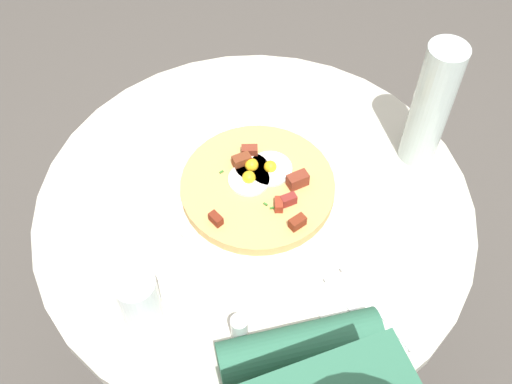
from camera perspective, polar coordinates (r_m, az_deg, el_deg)
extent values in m
plane|color=#4C4742|center=(1.79, -0.10, -14.09)|extent=(6.00, 6.00, 0.00)
cylinder|color=beige|center=(1.18, -0.15, -1.42)|extent=(0.83, 0.83, 0.03)
cylinder|color=#333338|center=(1.49, -0.12, -9.19)|extent=(0.10, 0.10, 0.67)
cylinder|color=#333338|center=(1.78, -0.10, -13.95)|extent=(0.37, 0.37, 0.02)
cylinder|color=#2D664C|center=(1.00, 4.06, -13.95)|extent=(0.10, 0.27, 0.07)
cylinder|color=silver|center=(1.18, 0.15, 0.02)|extent=(0.34, 0.34, 0.01)
cylinder|color=tan|center=(1.17, 0.15, 0.51)|extent=(0.29, 0.29, 0.02)
cylinder|color=white|center=(1.16, -0.75, 1.14)|extent=(0.08, 0.08, 0.01)
sphere|color=yellow|center=(1.15, -0.76, 1.32)|extent=(0.03, 0.03, 0.03)
cylinder|color=white|center=(1.18, -0.41, 2.31)|extent=(0.06, 0.06, 0.01)
sphere|color=yellow|center=(1.17, -0.41, 2.50)|extent=(0.03, 0.03, 0.03)
cylinder|color=white|center=(1.17, 1.32, 2.16)|extent=(0.08, 0.08, 0.01)
sphere|color=yellow|center=(1.17, 1.32, 2.34)|extent=(0.02, 0.02, 0.02)
cube|color=maroon|center=(1.12, 2.11, -1.15)|extent=(0.03, 0.02, 0.02)
cube|color=maroon|center=(1.19, -0.60, 3.78)|extent=(0.03, 0.03, 0.02)
cube|color=maroon|center=(1.12, 3.01, -0.72)|extent=(0.02, 0.03, 0.02)
cube|color=maroon|center=(1.10, -3.71, -2.48)|extent=(0.03, 0.02, 0.02)
cube|color=maroon|center=(1.15, 3.85, 1.11)|extent=(0.03, 0.04, 0.03)
cube|color=brown|center=(1.17, -1.51, 2.83)|extent=(0.02, 0.04, 0.02)
cube|color=maroon|center=(1.10, 3.83, -2.79)|extent=(0.02, 0.03, 0.02)
cube|color=#387F2D|center=(1.17, -1.36, 1.70)|extent=(0.01, 0.01, 0.00)
cube|color=#387F2D|center=(1.17, -3.19, 1.87)|extent=(0.01, 0.01, 0.00)
cube|color=#387F2D|center=(1.12, 1.49, -1.47)|extent=(0.00, 0.01, 0.00)
cube|color=#387F2D|center=(1.13, 0.88, -1.11)|extent=(0.01, 0.01, 0.00)
cube|color=#387F2D|center=(1.18, 0.72, 2.79)|extent=(0.01, 0.01, 0.00)
cylinder|color=white|center=(1.16, -13.50, -3.84)|extent=(0.19, 0.19, 0.01)
cube|color=white|center=(1.07, 10.22, -10.96)|extent=(0.20, 0.18, 0.00)
cube|color=silver|center=(1.07, 11.00, -10.34)|extent=(0.18, 0.05, 0.00)
cube|color=silver|center=(1.06, 9.50, -11.37)|extent=(0.18, 0.05, 0.00)
cylinder|color=silver|center=(1.03, -10.72, -9.59)|extent=(0.07, 0.07, 0.10)
cylinder|color=silver|center=(1.19, 15.86, 7.50)|extent=(0.07, 0.07, 0.27)
cylinder|color=white|center=(1.01, -1.54, -12.43)|extent=(0.03, 0.03, 0.06)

